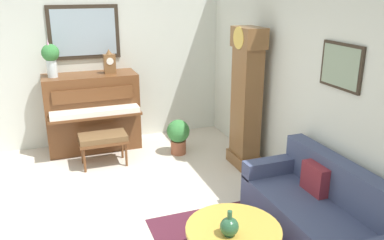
{
  "coord_description": "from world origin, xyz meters",
  "views": [
    {
      "loc": [
        4.06,
        -0.54,
        2.54
      ],
      "look_at": [
        -0.5,
        1.14,
        0.91
      ],
      "focal_mm": 37.37,
      "sensor_mm": 36.0,
      "label": 1
    }
  ],
  "objects_px": {
    "piano_bench": "(103,139)",
    "flower_vase": "(51,56)",
    "couch": "(324,216)",
    "piano": "(93,112)",
    "coffee_table": "(233,231)",
    "grandfather_clock": "(246,102)",
    "mantel_clock": "(109,62)",
    "green_jug": "(229,226)",
    "potted_plant": "(178,134)"
  },
  "relations": [
    {
      "from": "potted_plant",
      "to": "coffee_table",
      "type": "bearing_deg",
      "value": -8.03
    },
    {
      "from": "potted_plant",
      "to": "grandfather_clock",
      "type": "bearing_deg",
      "value": 47.31
    },
    {
      "from": "couch",
      "to": "green_jug",
      "type": "height_order",
      "value": "couch"
    },
    {
      "from": "piano_bench",
      "to": "potted_plant",
      "type": "bearing_deg",
      "value": 90.95
    },
    {
      "from": "piano_bench",
      "to": "green_jug",
      "type": "height_order",
      "value": "green_jug"
    },
    {
      "from": "couch",
      "to": "coffee_table",
      "type": "height_order",
      "value": "couch"
    },
    {
      "from": "coffee_table",
      "to": "flower_vase",
      "type": "bearing_deg",
      "value": -158.62
    },
    {
      "from": "piano",
      "to": "grandfather_clock",
      "type": "height_order",
      "value": "grandfather_clock"
    },
    {
      "from": "piano_bench",
      "to": "grandfather_clock",
      "type": "relative_size",
      "value": 0.34
    },
    {
      "from": "piano_bench",
      "to": "coffee_table",
      "type": "xyz_separation_m",
      "value": [
        2.77,
        0.78,
        0.01
      ]
    },
    {
      "from": "couch",
      "to": "flower_vase",
      "type": "distance_m",
      "value": 4.37
    },
    {
      "from": "grandfather_clock",
      "to": "couch",
      "type": "xyz_separation_m",
      "value": [
        2.01,
        -0.13,
        -0.65
      ]
    },
    {
      "from": "piano_bench",
      "to": "coffee_table",
      "type": "distance_m",
      "value": 2.87
    },
    {
      "from": "grandfather_clock",
      "to": "coffee_table",
      "type": "height_order",
      "value": "grandfather_clock"
    },
    {
      "from": "coffee_table",
      "to": "potted_plant",
      "type": "distance_m",
      "value": 2.82
    },
    {
      "from": "couch",
      "to": "coffee_table",
      "type": "relative_size",
      "value": 2.16
    },
    {
      "from": "piano",
      "to": "piano_bench",
      "type": "relative_size",
      "value": 2.06
    },
    {
      "from": "green_jug",
      "to": "flower_vase",
      "type": "bearing_deg",
      "value": -160.27
    },
    {
      "from": "coffee_table",
      "to": "green_jug",
      "type": "xyz_separation_m",
      "value": [
        0.08,
        -0.08,
        0.12
      ]
    },
    {
      "from": "coffee_table",
      "to": "flower_vase",
      "type": "distance_m",
      "value": 3.9
    },
    {
      "from": "grandfather_clock",
      "to": "flower_vase",
      "type": "relative_size",
      "value": 3.5
    },
    {
      "from": "piano_bench",
      "to": "couch",
      "type": "height_order",
      "value": "couch"
    },
    {
      "from": "flower_vase",
      "to": "couch",
      "type": "bearing_deg",
      "value": 35.14
    },
    {
      "from": "piano_bench",
      "to": "grandfather_clock",
      "type": "distance_m",
      "value": 2.15
    },
    {
      "from": "piano",
      "to": "couch",
      "type": "height_order",
      "value": "piano"
    },
    {
      "from": "couch",
      "to": "coffee_table",
      "type": "bearing_deg",
      "value": -87.05
    },
    {
      "from": "piano_bench",
      "to": "coffee_table",
      "type": "height_order",
      "value": "piano_bench"
    },
    {
      "from": "potted_plant",
      "to": "piano_bench",
      "type": "bearing_deg",
      "value": -89.05
    },
    {
      "from": "piano",
      "to": "flower_vase",
      "type": "bearing_deg",
      "value": -89.78
    },
    {
      "from": "coffee_table",
      "to": "potted_plant",
      "type": "bearing_deg",
      "value": 171.97
    },
    {
      "from": "flower_vase",
      "to": "grandfather_clock",
      "type": "bearing_deg",
      "value": 60.84
    },
    {
      "from": "couch",
      "to": "mantel_clock",
      "type": "distance_m",
      "value": 3.91
    },
    {
      "from": "mantel_clock",
      "to": "piano",
      "type": "bearing_deg",
      "value": -90.46
    },
    {
      "from": "grandfather_clock",
      "to": "mantel_clock",
      "type": "xyz_separation_m",
      "value": [
        -1.42,
        -1.68,
        0.44
      ]
    },
    {
      "from": "piano",
      "to": "potted_plant",
      "type": "distance_m",
      "value": 1.43
    },
    {
      "from": "piano_bench",
      "to": "couch",
      "type": "relative_size",
      "value": 0.37
    },
    {
      "from": "grandfather_clock",
      "to": "potted_plant",
      "type": "height_order",
      "value": "grandfather_clock"
    },
    {
      "from": "mantel_clock",
      "to": "green_jug",
      "type": "bearing_deg",
      "value": 6.69
    },
    {
      "from": "flower_vase",
      "to": "green_jug",
      "type": "height_order",
      "value": "flower_vase"
    },
    {
      "from": "piano_bench",
      "to": "flower_vase",
      "type": "bearing_deg",
      "value": -140.56
    },
    {
      "from": "piano",
      "to": "couch",
      "type": "bearing_deg",
      "value": 28.61
    },
    {
      "from": "green_jug",
      "to": "potted_plant",
      "type": "xyz_separation_m",
      "value": [
        -2.87,
        0.48,
        -0.21
      ]
    },
    {
      "from": "piano",
      "to": "couch",
      "type": "xyz_separation_m",
      "value": [
        3.43,
        1.87,
        -0.31
      ]
    },
    {
      "from": "piano_bench",
      "to": "grandfather_clock",
      "type": "xyz_separation_m",
      "value": [
        0.71,
        1.96,
        0.56
      ]
    },
    {
      "from": "couch",
      "to": "green_jug",
      "type": "bearing_deg",
      "value": -83.03
    },
    {
      "from": "grandfather_clock",
      "to": "mantel_clock",
      "type": "bearing_deg",
      "value": -130.13
    },
    {
      "from": "piano",
      "to": "coffee_table",
      "type": "distance_m",
      "value": 3.58
    },
    {
      "from": "coffee_table",
      "to": "mantel_clock",
      "type": "height_order",
      "value": "mantel_clock"
    },
    {
      "from": "piano",
      "to": "piano_bench",
      "type": "bearing_deg",
      "value": 3.57
    },
    {
      "from": "piano_bench",
      "to": "mantel_clock",
      "type": "distance_m",
      "value": 1.25
    }
  ]
}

